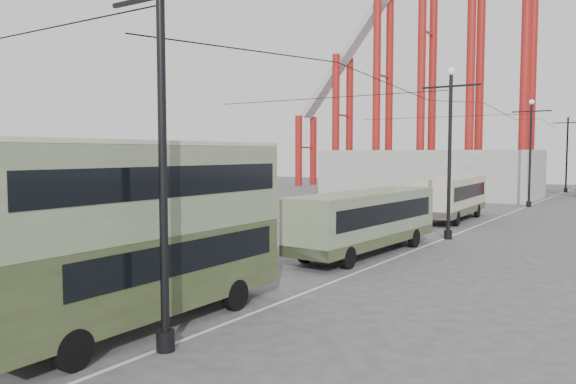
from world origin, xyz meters
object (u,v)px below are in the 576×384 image
Objects in this scene: pedestrian at (233,239)px; double_decker_bus at (143,224)px; single_decker_cream at (453,196)px; lamp_post_near at (160,15)px; single_decker_green at (366,219)px.

double_decker_bus is at bearing 101.29° from pedestrian.
pedestrian is at bearing -101.90° from single_decker_cream.
single_decker_cream is 4.96× the size of pedestrian.
single_decker_cream is 20.43m from pedestrian.
double_decker_bus is (-1.84, 0.99, -5.04)m from lamp_post_near.
double_decker_bus is 28.71m from single_decker_cream.
pedestrian is (-3.94, 8.53, -1.84)m from double_decker_bus.
single_decker_green reaches higher than pedestrian.
lamp_post_near reaches higher than single_decker_green.
lamp_post_near is 1.15× the size of double_decker_bus.
single_decker_green is at bearing 88.77° from double_decker_bus.
single_decker_cream is at bearing 90.57° from double_decker_bus.
pedestrian is (-4.05, -4.83, -0.65)m from single_decker_green.
single_decker_cream is (-0.78, 15.32, 0.06)m from single_decker_green.
lamp_post_near reaches higher than double_decker_bus.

